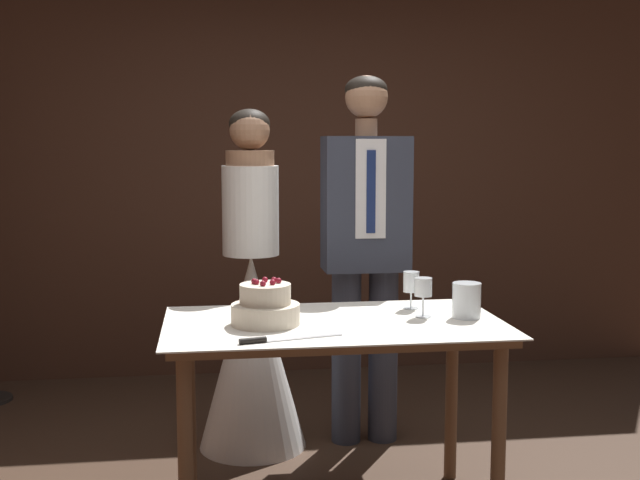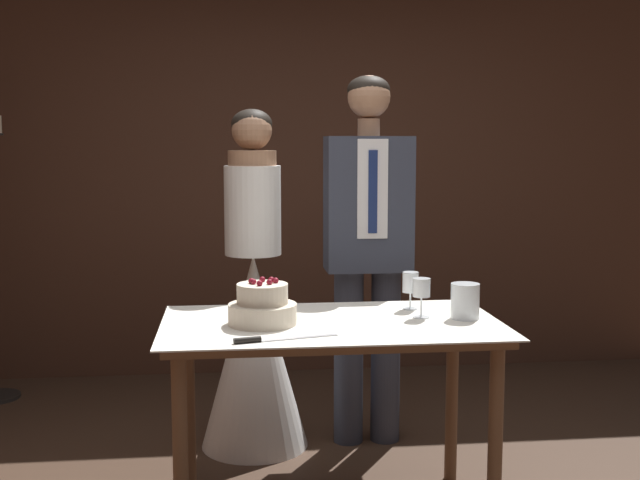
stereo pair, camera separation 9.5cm
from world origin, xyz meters
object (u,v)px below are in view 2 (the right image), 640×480
wine_glass_middle (422,289)px  hurricane_candle (465,302)px  wine_glass_near (410,284)px  bride (254,326)px  tiered_cake (262,307)px  groom (368,239)px  cake_knife (266,339)px  cake_table (331,346)px

wine_glass_middle → hurricane_candle: size_ratio=1.13×
wine_glass_near → wine_glass_middle: 0.17m
hurricane_candle → bride: bearing=135.6°
tiered_cake → hurricane_candle: bearing=0.8°
wine_glass_middle → groom: bearing=96.4°
cake_knife → wine_glass_middle: 0.74m
wine_glass_near → hurricane_candle: size_ratio=1.12×
hurricane_candle → groom: size_ratio=0.08×
cake_table → cake_knife: bearing=-133.3°
wine_glass_middle → cake_table: bearing=-174.8°
wine_glass_near → hurricane_candle: wine_glass_near is taller
cake_knife → wine_glass_near: wine_glass_near is taller
cake_knife → bride: 1.13m
cake_knife → hurricane_candle: bearing=5.2°
cake_knife → bride: bride is taller
cake_knife → groom: bearing=49.0°
cake_knife → hurricane_candle: size_ratio=2.68×
tiered_cake → groom: 1.02m
wine_glass_middle → bride: (-0.67, 0.78, -0.32)m
tiered_cake → hurricane_candle: 0.83m
cake_table → hurricane_candle: 0.58m
cake_knife → groom: 1.27m
tiered_cake → groom: groom is taller
wine_glass_middle → bride: bride is taller
tiered_cake → bride: bride is taller
cake_knife → cake_table: bearing=32.6°
cake_knife → bride: (-0.01, 1.11, -0.21)m
wine_glass_middle → bride: 1.08m
tiered_cake → wine_glass_middle: bearing=4.3°
cake_table → wine_glass_near: size_ratio=8.34×
cake_table → groom: size_ratio=0.73×
tiered_cake → cake_knife: size_ratio=0.70×
bride → groom: size_ratio=0.91×
cake_knife → wine_glass_near: (0.65, 0.50, 0.10)m
cake_table → bride: bride is taller
cake_table → bride: (-0.29, 0.82, -0.10)m
wine_glass_near → groom: bearing=97.6°
hurricane_candle → bride: size_ratio=0.09×
cake_knife → hurricane_candle: hurricane_candle is taller
wine_glass_near → hurricane_candle: (0.18, -0.21, -0.04)m
tiered_cake → groom: size_ratio=0.15×
bride → groom: groom is taller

